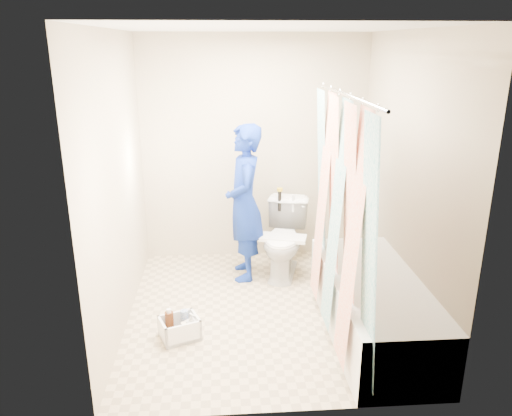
{
  "coord_description": "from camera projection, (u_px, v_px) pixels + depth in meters",
  "views": [
    {
      "loc": [
        -0.36,
        -3.95,
        2.29
      ],
      "look_at": [
        -0.05,
        0.33,
        0.87
      ],
      "focal_mm": 35.0,
      "sensor_mm": 36.0,
      "label": 1
    }
  ],
  "objects": [
    {
      "name": "floor",
      "position": [
        265.0,
        311.0,
        4.49
      ],
      "size": [
        2.6,
        2.6,
        0.0
      ],
      "primitive_type": "plane",
      "color": "tan",
      "rests_on": "ground"
    },
    {
      "name": "bathtub",
      "position": [
        373.0,
        304.0,
        4.06
      ],
      "size": [
        0.7,
        1.75,
        0.5
      ],
      "color": "white",
      "rests_on": "ground"
    },
    {
      "name": "curtain_rod",
      "position": [
        345.0,
        94.0,
        3.51
      ],
      "size": [
        0.02,
        1.9,
        0.02
      ],
      "primitive_type": "cylinder",
      "rotation": [
        1.57,
        0.0,
        0.0
      ],
      "color": "silver",
      "rests_on": "wall_back"
    },
    {
      "name": "toilet",
      "position": [
        284.0,
        239.0,
        5.1
      ],
      "size": [
        0.6,
        0.83,
        0.76
      ],
      "primitive_type": "imported",
      "rotation": [
        0.0,
        0.0,
        -0.26
      ],
      "color": "white",
      "rests_on": "ground"
    },
    {
      "name": "wall_front",
      "position": [
        286.0,
        242.0,
        2.88
      ],
      "size": [
        2.4,
        0.02,
        2.4
      ],
      "primitive_type": "cube",
      "color": "tan",
      "rests_on": "ground"
    },
    {
      "name": "tank_internals",
      "position": [
        283.0,
        199.0,
        5.18
      ],
      "size": [
        0.18,
        0.08,
        0.25
      ],
      "color": "black",
      "rests_on": "toilet"
    },
    {
      "name": "ceiling",
      "position": [
        266.0,
        28.0,
        3.73
      ],
      "size": [
        2.4,
        2.6,
        0.02
      ],
      "primitive_type": "cube",
      "color": "silver",
      "rests_on": "wall_back"
    },
    {
      "name": "cleaning_caddy",
      "position": [
        181.0,
        328.0,
        4.06
      ],
      "size": [
        0.37,
        0.34,
        0.23
      ],
      "rotation": [
        0.0,
        0.0,
        0.38
      ],
      "color": "white",
      "rests_on": "ground"
    },
    {
      "name": "plumber",
      "position": [
        244.0,
        203.0,
        4.93
      ],
      "size": [
        0.4,
        0.59,
        1.57
      ],
      "primitive_type": "imported",
      "rotation": [
        0.0,
        0.0,
        -1.53
      ],
      "color": "#1111AB",
      "rests_on": "ground"
    },
    {
      "name": "wall_right",
      "position": [
        407.0,
        180.0,
        4.19
      ],
      "size": [
        0.02,
        2.6,
        2.4
      ],
      "primitive_type": "cube",
      "color": "tan",
      "rests_on": "ground"
    },
    {
      "name": "wall_left",
      "position": [
        118.0,
        185.0,
        4.03
      ],
      "size": [
        0.02,
        2.6,
        2.4
      ],
      "primitive_type": "cube",
      "color": "tan",
      "rests_on": "ground"
    },
    {
      "name": "shower_curtain",
      "position": [
        338.0,
        218.0,
        3.8
      ],
      "size": [
        0.06,
        1.75,
        1.8
      ],
      "primitive_type": "cube",
      "color": "white",
      "rests_on": "curtain_rod"
    },
    {
      "name": "wall_back",
      "position": [
        254.0,
        150.0,
        5.34
      ],
      "size": [
        2.4,
        0.02,
        2.4
      ],
      "primitive_type": "cube",
      "color": "tan",
      "rests_on": "ground"
    },
    {
      "name": "tank_lid",
      "position": [
        283.0,
        238.0,
        4.97
      ],
      "size": [
        0.5,
        0.32,
        0.04
      ],
      "primitive_type": "cube",
      "rotation": [
        0.0,
        0.0,
        -0.26
      ],
      "color": "white",
      "rests_on": "toilet"
    }
  ]
}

